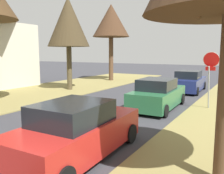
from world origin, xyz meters
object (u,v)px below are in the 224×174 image
object	(u,v)px
parked_sedan_green	(158,95)
parked_sedan_navy	(189,82)
parked_sedan_red	(77,131)
street_tree_left_far	(111,21)
street_tree_left_mid_b	(68,22)
stop_sign_far	(211,68)

from	to	relation	value
parked_sedan_green	parked_sedan_navy	distance (m)	6.53
parked_sedan_green	parked_sedan_red	bearing A→B (deg)	-89.18
parked_sedan_green	street_tree_left_far	bearing A→B (deg)	131.54
street_tree_left_far	parked_sedan_red	distance (m)	19.35
street_tree_left_mid_b	parked_sedan_red	xyz separation A→B (m)	(8.17, -9.32, -4.43)
street_tree_left_far	parked_sedan_red	world-z (taller)	street_tree_left_far
stop_sign_far	street_tree_left_mid_b	xyz separation A→B (m)	(-10.39, 1.27, 3.01)
parked_sedan_red	stop_sign_far	bearing A→B (deg)	74.60
parked_sedan_red	parked_sedan_navy	world-z (taller)	same
stop_sign_far	parked_sedan_red	bearing A→B (deg)	-105.40
street_tree_left_mid_b	parked_sedan_green	distance (m)	9.54
street_tree_left_far	parked_sedan_red	size ratio (longest dim) A/B	1.73
stop_sign_far	street_tree_left_mid_b	size ratio (longest dim) A/B	0.41
parked_sedan_red	parked_sedan_green	bearing A→B (deg)	90.82
street_tree_left_mid_b	parked_sedan_green	bearing A→B (deg)	-17.34
parked_sedan_green	parked_sedan_navy	world-z (taller)	same
street_tree_left_mid_b	street_tree_left_far	size ratio (longest dim) A/B	0.91
stop_sign_far	street_tree_left_far	world-z (taller)	street_tree_left_far
parked_sedan_green	parked_sedan_navy	size ratio (longest dim) A/B	1.00
street_tree_left_mid_b	parked_sedan_navy	world-z (taller)	street_tree_left_mid_b
stop_sign_far	parked_sedan_red	distance (m)	8.48
parked_sedan_green	street_tree_left_mid_b	bearing A→B (deg)	162.66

